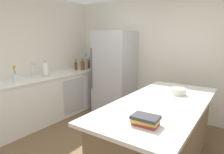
{
  "coord_description": "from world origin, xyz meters",
  "views": [
    {
      "loc": [
        1.32,
        -1.9,
        1.7
      ],
      "look_at": [
        -0.7,
        1.03,
        1.0
      ],
      "focal_mm": 31.23,
      "sensor_mm": 36.0,
      "label": 1
    }
  ],
  "objects_px": {
    "sink_faucet": "(33,70)",
    "cookbook_stack": "(145,120)",
    "paper_towel_roll": "(46,70)",
    "vinegar_bottle": "(90,64)",
    "mixing_bowl": "(178,91)",
    "kitchen_island": "(160,133)",
    "whiskey_bottle": "(82,65)",
    "syrup_bottle": "(76,66)",
    "refrigerator": "(115,72)",
    "gin_bottle": "(86,64)",
    "flower_vase": "(15,76)",
    "soda_bottle": "(87,63)",
    "hot_sauce_bottle": "(88,65)"
  },
  "relations": [
    {
      "from": "vinegar_bottle",
      "to": "cookbook_stack",
      "type": "relative_size",
      "value": 1.08
    },
    {
      "from": "kitchen_island",
      "to": "vinegar_bottle",
      "type": "distance_m",
      "value": 3.07
    },
    {
      "from": "vinegar_bottle",
      "to": "mixing_bowl",
      "type": "distance_m",
      "value": 2.88
    },
    {
      "from": "kitchen_island",
      "to": "flower_vase",
      "type": "relative_size",
      "value": 7.86
    },
    {
      "from": "kitchen_island",
      "to": "paper_towel_roll",
      "type": "relative_size",
      "value": 7.32
    },
    {
      "from": "kitchen_island",
      "to": "cookbook_stack",
      "type": "height_order",
      "value": "cookbook_stack"
    },
    {
      "from": "hot_sauce_bottle",
      "to": "flower_vase",
      "type": "bearing_deg",
      "value": -90.83
    },
    {
      "from": "cookbook_stack",
      "to": "mixing_bowl",
      "type": "relative_size",
      "value": 1.21
    },
    {
      "from": "flower_vase",
      "to": "soda_bottle",
      "type": "height_order",
      "value": "soda_bottle"
    },
    {
      "from": "kitchen_island",
      "to": "soda_bottle",
      "type": "bearing_deg",
      "value": 151.64
    },
    {
      "from": "whiskey_bottle",
      "to": "syrup_bottle",
      "type": "bearing_deg",
      "value": -138.78
    },
    {
      "from": "vinegar_bottle",
      "to": "hot_sauce_bottle",
      "type": "distance_m",
      "value": 0.1
    },
    {
      "from": "gin_bottle",
      "to": "flower_vase",
      "type": "bearing_deg",
      "value": -93.9
    },
    {
      "from": "refrigerator",
      "to": "sink_faucet",
      "type": "height_order",
      "value": "refrigerator"
    },
    {
      "from": "flower_vase",
      "to": "mixing_bowl",
      "type": "relative_size",
      "value": 1.35
    },
    {
      "from": "kitchen_island",
      "to": "vinegar_bottle",
      "type": "bearing_deg",
      "value": 148.94
    },
    {
      "from": "whiskey_bottle",
      "to": "syrup_bottle",
      "type": "distance_m",
      "value": 0.16
    },
    {
      "from": "flower_vase",
      "to": "hot_sauce_bottle",
      "type": "bearing_deg",
      "value": 89.17
    },
    {
      "from": "gin_bottle",
      "to": "mixing_bowl",
      "type": "xyz_separation_m",
      "value": [
        2.54,
        -0.82,
        -0.13
      ]
    },
    {
      "from": "soda_bottle",
      "to": "mixing_bowl",
      "type": "relative_size",
      "value": 1.8
    },
    {
      "from": "sink_faucet",
      "to": "whiskey_bottle",
      "type": "bearing_deg",
      "value": 84.92
    },
    {
      "from": "kitchen_island",
      "to": "flower_vase",
      "type": "bearing_deg",
      "value": -169.12
    },
    {
      "from": "vinegar_bottle",
      "to": "whiskey_bottle",
      "type": "bearing_deg",
      "value": -76.14
    },
    {
      "from": "sink_faucet",
      "to": "cookbook_stack",
      "type": "bearing_deg",
      "value": -13.31
    },
    {
      "from": "hot_sauce_bottle",
      "to": "cookbook_stack",
      "type": "height_order",
      "value": "hot_sauce_bottle"
    },
    {
      "from": "vinegar_bottle",
      "to": "mixing_bowl",
      "type": "xyz_separation_m",
      "value": [
        2.66,
        -1.11,
        -0.1
      ]
    },
    {
      "from": "paper_towel_roll",
      "to": "gin_bottle",
      "type": "distance_m",
      "value": 1.12
    },
    {
      "from": "sink_faucet",
      "to": "vinegar_bottle",
      "type": "bearing_deg",
      "value": 89.31
    },
    {
      "from": "kitchen_island",
      "to": "paper_towel_roll",
      "type": "distance_m",
      "value": 2.65
    },
    {
      "from": "kitchen_island",
      "to": "cookbook_stack",
      "type": "xyz_separation_m",
      "value": [
        0.13,
        -0.76,
        0.49
      ]
    },
    {
      "from": "mixing_bowl",
      "to": "paper_towel_roll",
      "type": "bearing_deg",
      "value": -173.64
    },
    {
      "from": "cookbook_stack",
      "to": "mixing_bowl",
      "type": "distance_m",
      "value": 1.21
    },
    {
      "from": "syrup_bottle",
      "to": "paper_towel_roll",
      "type": "bearing_deg",
      "value": -87.81
    },
    {
      "from": "vinegar_bottle",
      "to": "hot_sauce_bottle",
      "type": "relative_size",
      "value": 1.22
    },
    {
      "from": "paper_towel_roll",
      "to": "vinegar_bottle",
      "type": "relative_size",
      "value": 1.1
    },
    {
      "from": "vinegar_bottle",
      "to": "mixing_bowl",
      "type": "height_order",
      "value": "vinegar_bottle"
    },
    {
      "from": "refrigerator",
      "to": "vinegar_bottle",
      "type": "height_order",
      "value": "refrigerator"
    },
    {
      "from": "refrigerator",
      "to": "paper_towel_roll",
      "type": "relative_size",
      "value": 6.0
    },
    {
      "from": "refrigerator",
      "to": "flower_vase",
      "type": "distance_m",
      "value": 2.09
    },
    {
      "from": "hot_sauce_bottle",
      "to": "soda_bottle",
      "type": "height_order",
      "value": "soda_bottle"
    },
    {
      "from": "syrup_bottle",
      "to": "mixing_bowl",
      "type": "relative_size",
      "value": 1.24
    },
    {
      "from": "syrup_bottle",
      "to": "cookbook_stack",
      "type": "bearing_deg",
      "value": -33.84
    },
    {
      "from": "cookbook_stack",
      "to": "soda_bottle",
      "type": "bearing_deg",
      "value": 141.23
    },
    {
      "from": "gin_bottle",
      "to": "syrup_bottle",
      "type": "distance_m",
      "value": 0.25
    },
    {
      "from": "gin_bottle",
      "to": "syrup_bottle",
      "type": "height_order",
      "value": "gin_bottle"
    },
    {
      "from": "paper_towel_roll",
      "to": "syrup_bottle",
      "type": "height_order",
      "value": "paper_towel_roll"
    },
    {
      "from": "paper_towel_roll",
      "to": "cookbook_stack",
      "type": "xyz_separation_m",
      "value": [
        2.69,
        -0.92,
        -0.12
      ]
    },
    {
      "from": "hot_sauce_bottle",
      "to": "whiskey_bottle",
      "type": "distance_m",
      "value": 0.3
    },
    {
      "from": "kitchen_island",
      "to": "gin_bottle",
      "type": "distance_m",
      "value": 2.84
    },
    {
      "from": "cookbook_stack",
      "to": "paper_towel_roll",
      "type": "bearing_deg",
      "value": 161.24
    }
  ]
}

